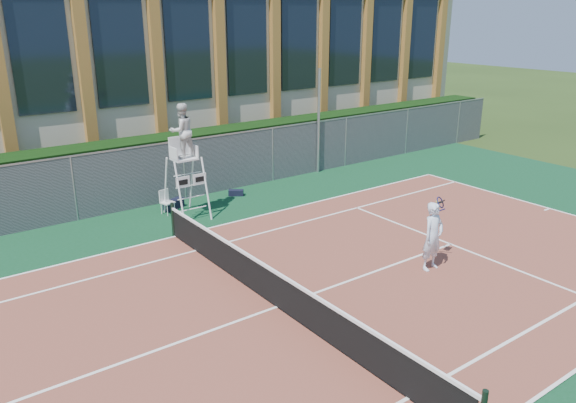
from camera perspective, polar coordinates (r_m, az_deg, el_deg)
ground at (r=13.53m, az=-1.11°, el=-10.76°), size 120.00×120.00×0.00m
apron at (r=14.26m, az=-3.46°, el=-9.13°), size 36.00×20.00×0.01m
tennis_court at (r=13.52m, az=-1.11°, el=-10.68°), size 23.77×10.97×0.02m
tennis_net at (r=13.27m, az=-1.12°, el=-8.74°), size 0.10×11.30×1.10m
fence at (r=20.42m, az=-15.54°, el=2.20°), size 40.00×0.06×2.20m
hedge at (r=21.51m, az=-16.71°, el=2.91°), size 40.00×1.40×2.20m
building at (r=28.53m, az=-22.98°, el=12.19°), size 45.00×10.60×8.22m
steel_pole at (r=24.17m, az=3.13°, el=8.10°), size 0.12×0.12×4.47m
umpire_chair at (r=18.88m, az=-10.72°, el=6.76°), size 1.09×1.68×3.91m
plastic_chair at (r=19.83m, az=-12.30°, el=0.17°), size 0.48×0.48×0.84m
sports_bag_near at (r=20.35m, az=-11.54°, el=-0.28°), size 0.84×0.58×0.33m
sports_bag_far at (r=21.49m, az=-5.31°, el=0.89°), size 0.60×0.53×0.23m
tennis_player at (r=15.50m, az=14.51°, el=-3.43°), size 1.04×0.70×1.88m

